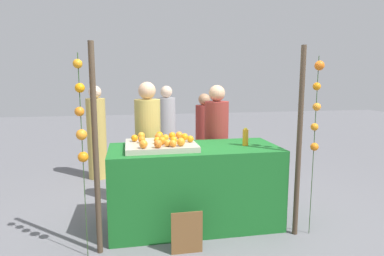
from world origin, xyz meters
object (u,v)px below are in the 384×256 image
Objects in this scene: orange_0 at (172,136)px; chalkboard_sign at (187,233)px; stall_counter at (194,186)px; vendor_right at (216,148)px; juice_bottle at (245,137)px; vendor_left at (148,150)px; orange_1 at (168,143)px.

orange_0 is 1.20m from chalkboard_sign.
stall_counter is 0.85m from vendor_right.
vendor_left reaches higher than juice_bottle.
stall_counter is at bearing 29.96° from orange_1.
juice_bottle is (0.84, -0.24, -0.00)m from orange_0.
juice_bottle is 0.12× the size of vendor_left.
orange_1 is at bearing -104.21° from orange_0.
orange_1 is at bearing -150.04° from stall_counter.
orange_1 is at bearing -132.16° from vendor_right.
vendor_left is (-0.27, 0.44, -0.26)m from orange_0.
chalkboard_sign is (-0.20, -0.64, -0.26)m from stall_counter.
juice_bottle reaches higher than orange_0.
stall_counter is 0.69m from orange_1.
vendor_right is (0.67, 0.45, -0.28)m from orange_0.
vendor_right reaches higher than orange_1.
vendor_left is at bearing 148.29° from juice_bottle.
vendor_right is (-0.17, 0.69, -0.28)m from juice_bottle.
orange_1 is 0.36× the size of juice_bottle.
chalkboard_sign is at bearing -142.84° from juice_bottle.
orange_0 is 0.88m from juice_bottle.
stall_counter is 0.83m from juice_bottle.
vendor_right is at bearing 103.74° from juice_bottle.
orange_0 is (-0.23, 0.22, 0.57)m from stall_counter.
vendor_right is at bearing 47.84° from orange_1.
vendor_right is at bearing 56.39° from stall_counter.
orange_0 is 0.19× the size of chalkboard_sign.
vendor_right is (0.78, 0.86, -0.28)m from orange_1.
stall_counter is 0.88m from vendor_left.
stall_counter is 1.20× the size of vendor_right.
stall_counter is 0.72m from chalkboard_sign.
juice_bottle is (0.95, 0.17, 0.00)m from orange_1.
juice_bottle is at bearing 37.16° from chalkboard_sign.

